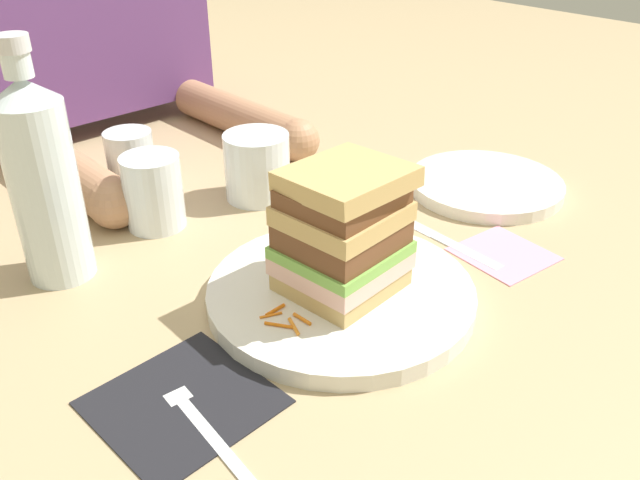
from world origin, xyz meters
The scene contains 22 objects.
ground_plane centered at (0.00, 0.00, 0.00)m, with size 3.00×3.00×0.00m, color tan.
main_plate centered at (0.01, -0.03, 0.01)m, with size 0.27×0.27×0.02m, color white.
sandwich centered at (0.02, -0.03, 0.08)m, with size 0.11×0.11×0.13m.
carrot_shred_0 centered at (-0.07, -0.02, 0.02)m, with size 0.00×0.00×0.02m, color orange.
carrot_shred_1 centered at (-0.06, -0.01, 0.02)m, with size 0.00×0.00×0.02m, color orange.
carrot_shred_2 centered at (-0.06, -0.04, 0.02)m, with size 0.00×0.00×0.02m, color orange.
carrot_shred_3 centered at (-0.05, -0.04, 0.02)m, with size 0.00×0.00×0.02m, color orange.
carrot_shred_4 centered at (-0.07, -0.03, 0.02)m, with size 0.00×0.00×0.03m, color orange.
carrot_shred_5 centered at (0.09, -0.03, 0.02)m, with size 0.00×0.00×0.03m, color orange.
carrot_shred_6 centered at (0.12, -0.01, 0.02)m, with size 0.00×0.00×0.03m, color orange.
carrot_shred_7 centered at (0.09, -0.01, 0.02)m, with size 0.00×0.00×0.02m, color orange.
carrot_shred_8 centered at (0.10, 0.00, 0.02)m, with size 0.00×0.00×0.03m, color orange.
carrot_shred_9 centered at (0.09, 0.00, 0.02)m, with size 0.00×0.00×0.03m, color orange.
napkin_dark centered at (-0.18, -0.04, 0.00)m, with size 0.13×0.13×0.00m, color black.
fork centered at (-0.18, -0.06, 0.00)m, with size 0.03×0.17×0.00m.
knife centered at (0.19, -0.01, 0.00)m, with size 0.03×0.20×0.00m.
juice_glass centered at (0.10, 0.22, 0.04)m, with size 0.08×0.08×0.09m.
water_bottle centered at (-0.16, 0.21, 0.11)m, with size 0.07×0.07×0.25m.
empty_tumbler_0 centered at (0.00, 0.35, 0.04)m, with size 0.06×0.06×0.08m, color silver.
empty_tumbler_1 centered at (-0.03, 0.24, 0.04)m, with size 0.07×0.07×0.09m, color silver.
side_plate centered at (0.34, 0.02, 0.01)m, with size 0.20×0.20×0.02m, color white.
napkin_pink centered at (0.21, -0.09, 0.00)m, with size 0.09×0.09×0.00m, color pink.
Camera 1 is at (-0.37, -0.41, 0.38)m, focal length 37.29 mm.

